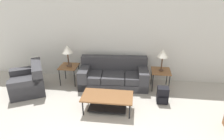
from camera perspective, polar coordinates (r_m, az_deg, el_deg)
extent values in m
cube|color=silver|center=(6.16, 2.65, 8.91)|extent=(8.87, 0.06, 2.60)
cube|color=#38383D|center=(6.05, 0.45, -3.47)|extent=(2.06, 1.04, 0.22)
cube|color=#38383D|center=(6.01, -5.95, -1.59)|extent=(0.70, 0.87, 0.20)
cube|color=#38383D|center=(5.94, 0.44, -1.77)|extent=(0.70, 0.87, 0.20)
cube|color=#38383D|center=(5.94, 6.91, -1.93)|extent=(0.70, 0.87, 0.20)
cube|color=#38383D|center=(6.13, 0.63, 2.18)|extent=(2.02, 0.39, 0.40)
cube|color=#38383D|center=(6.07, -7.72, -1.70)|extent=(0.34, 0.93, 0.58)
cube|color=#38383D|center=(5.99, 8.74, -2.14)|extent=(0.34, 0.93, 0.58)
cube|color=#38383D|center=(6.20, -22.98, -3.90)|extent=(1.29, 1.36, 0.40)
cube|color=#38383D|center=(6.02, -20.62, -0.09)|extent=(0.74, 1.06, 0.40)
cube|color=#38383D|center=(6.53, -23.09, -1.71)|extent=(0.91, 0.65, 0.56)
cube|color=#38383D|center=(5.80, -23.12, -4.97)|extent=(0.91, 0.65, 0.56)
cube|color=brown|center=(4.79, -1.33, -7.52)|extent=(1.21, 0.63, 0.04)
cylinder|color=black|center=(4.80, -8.34, -10.72)|extent=(0.03, 0.03, 0.38)
cylinder|color=black|center=(4.65, 5.03, -11.76)|extent=(0.03, 0.03, 0.38)
cylinder|color=black|center=(5.21, -6.89, -7.56)|extent=(0.03, 0.03, 0.38)
cylinder|color=black|center=(5.08, 5.30, -8.39)|extent=(0.03, 0.03, 0.38)
cube|color=black|center=(4.97, -1.29, -10.65)|extent=(0.91, 0.44, 0.02)
cube|color=brown|center=(6.17, -12.23, 1.03)|extent=(0.54, 0.56, 0.03)
cylinder|color=black|center=(6.16, -14.70, -2.16)|extent=(0.03, 0.03, 0.53)
cylinder|color=black|center=(6.01, -10.66, -2.43)|extent=(0.03, 0.03, 0.53)
cylinder|color=black|center=(6.56, -13.24, -0.33)|extent=(0.03, 0.03, 0.53)
cylinder|color=black|center=(6.42, -9.42, -0.55)|extent=(0.03, 0.03, 0.53)
cube|color=brown|center=(5.89, 13.81, -0.28)|extent=(0.54, 0.56, 0.03)
cylinder|color=black|center=(5.77, 11.51, -3.69)|extent=(0.03, 0.03, 0.53)
cylinder|color=black|center=(5.83, 15.98, -3.88)|extent=(0.03, 0.03, 0.53)
cylinder|color=black|center=(6.20, 11.26, -1.64)|extent=(0.03, 0.03, 0.53)
cylinder|color=black|center=(6.25, 15.42, -1.84)|extent=(0.03, 0.03, 0.53)
cylinder|color=#472D1E|center=(6.16, -12.25, 1.24)|extent=(0.14, 0.14, 0.02)
cylinder|color=#472D1E|center=(6.08, -12.42, 3.05)|extent=(0.04, 0.04, 0.40)
cone|color=white|center=(5.98, -12.68, 5.82)|extent=(0.31, 0.31, 0.22)
cylinder|color=#472D1E|center=(5.88, 13.83, -0.06)|extent=(0.14, 0.14, 0.02)
cylinder|color=#472D1E|center=(5.80, 14.03, 1.82)|extent=(0.04, 0.04, 0.40)
cone|color=white|center=(5.69, 14.34, 4.71)|extent=(0.31, 0.31, 0.22)
cube|color=black|center=(5.35, 14.25, -6.92)|extent=(0.28, 0.23, 0.44)
cube|color=black|center=(5.28, 14.31, -8.49)|extent=(0.21, 0.05, 0.17)
cylinder|color=black|center=(5.45, 13.31, -5.96)|extent=(0.02, 0.02, 0.33)
cylinder|color=black|center=(5.47, 14.94, -6.02)|extent=(0.02, 0.02, 0.33)
cube|color=#4C3828|center=(6.04, -11.93, 1.39)|extent=(0.10, 0.04, 0.13)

